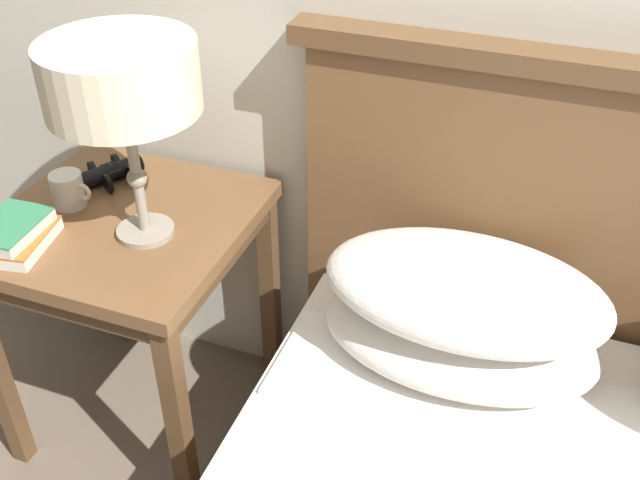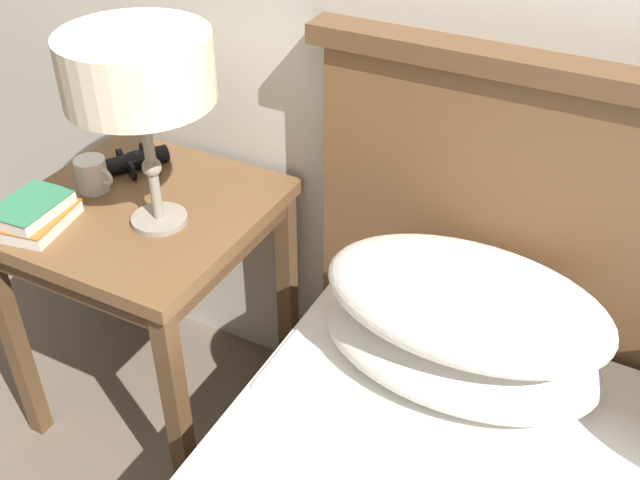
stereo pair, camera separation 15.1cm
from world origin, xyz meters
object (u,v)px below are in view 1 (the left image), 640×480
at_px(book_on_nightstand, 13,240).
at_px(coffee_mug, 68,190).
at_px(binoculars_pair, 112,172).
at_px(nightstand, 127,249).
at_px(book_stacked_on_top, 9,228).
at_px(table_lamp, 121,82).

bearing_deg(book_on_nightstand, coffee_mug, 84.74).
distance_m(binoculars_pair, coffee_mug, 0.14).
distance_m(nightstand, binoculars_pair, 0.21).
height_order(nightstand, book_stacked_on_top, book_stacked_on_top).
bearing_deg(table_lamp, nightstand, 159.31).
height_order(book_stacked_on_top, binoculars_pair, book_stacked_on_top).
height_order(table_lamp, book_on_nightstand, table_lamp).
relative_size(table_lamp, coffee_mug, 4.37).
bearing_deg(nightstand, binoculars_pair, 128.60).
bearing_deg(table_lamp, book_on_nightstand, -149.51).
relative_size(book_on_nightstand, coffee_mug, 1.96).
bearing_deg(table_lamp, binoculars_pair, 138.93).
xyz_separation_m(table_lamp, coffee_mug, (-0.23, 0.04, -0.33)).
height_order(nightstand, table_lamp, table_lamp).
xyz_separation_m(nightstand, table_lamp, (0.09, -0.03, 0.46)).
xyz_separation_m(binoculars_pair, coffee_mug, (-0.03, -0.14, 0.02)).
xyz_separation_m(nightstand, book_stacked_on_top, (-0.16, -0.18, 0.14)).
relative_size(book_stacked_on_top, coffee_mug, 1.74).
bearing_deg(binoculars_pair, nightstand, -51.40).
bearing_deg(binoculars_pair, table_lamp, -41.07).
height_order(table_lamp, binoculars_pair, table_lamp).
bearing_deg(binoculars_pair, book_on_nightstand, -97.71).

